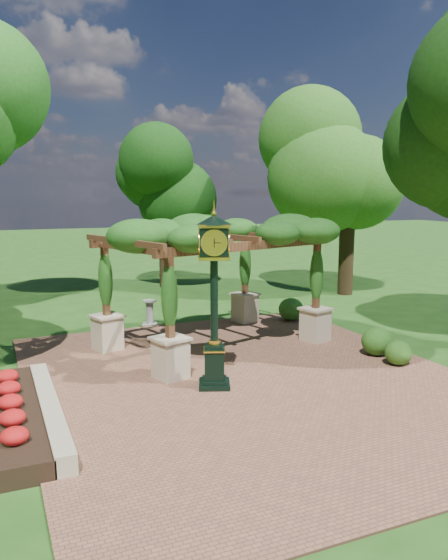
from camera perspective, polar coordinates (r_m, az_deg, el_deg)
name	(u,v)px	position (r m, az deg, el deg)	size (l,w,h in m)	color
ground	(269,394)	(12.38, 4.71, -11.82)	(120.00, 120.00, 0.00)	#1E4714
brick_plaza	(249,379)	(13.20, 2.63, -10.34)	(10.00, 12.00, 0.04)	brown
border_wall	(50,410)	(11.51, -17.77, -12.82)	(0.35, 5.00, 0.40)	#C6B793
flower_bed	(0,419)	(11.48, -22.35, -13.24)	(1.50, 5.00, 0.36)	red
pedestal_clock	(214,285)	(12.09, -1.04, -0.52)	(1.02, 1.02, 3.99)	black
pergola	(214,239)	(15.46, -1.04, 4.34)	(6.88, 5.34, 3.82)	beige
sundial	(150,315)	(18.46, -7.77, -3.60)	(0.63, 0.63, 0.87)	gray
shrub_front	(398,353)	(14.81, 17.75, -7.25)	(0.70, 0.70, 0.63)	#2B5B1A
shrub_mid	(377,341)	(15.48, 15.71, -6.19)	(0.84, 0.84, 0.76)	#285A19
shrub_back	(291,309)	(19.04, 7.02, -3.05)	(0.87, 0.87, 0.78)	#2C6A1E
tree_north	(164,182)	(25.74, -6.25, 10.19)	(3.29, 3.29, 7.21)	#332414
tree_east_far	(349,165)	(24.26, 12.97, 11.64)	(5.08, 5.08, 8.11)	#312213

